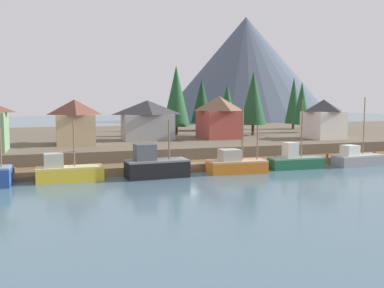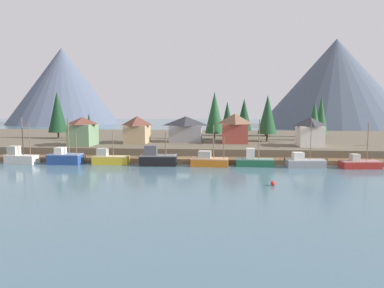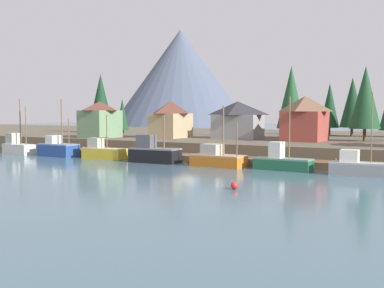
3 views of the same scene
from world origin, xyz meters
TOP-DOWN VIEW (x-y plane):
  - ground_plane at (0.00, 20.00)m, footprint 400.00×400.00m
  - dock at (0.00, 1.99)m, footprint 80.00×4.00m
  - shoreline_bank at (0.00, 32.00)m, footprint 400.00×56.00m
  - mountain_central_peak at (67.69, 127.27)m, footprint 79.43×79.43m
  - fishing_boat_yellow at (-14.49, -1.35)m, footprint 7.13×2.46m
  - fishing_boat_black at (-4.82, -1.88)m, footprint 7.26×3.43m
  - fishing_boat_orange at (5.27, -1.85)m, footprint 7.25×3.41m
  - fishing_boat_green at (13.90, -1.35)m, footprint 7.16×2.48m
  - fishing_boat_grey at (23.33, -1.70)m, footprint 7.28×3.10m
  - house_red at (10.83, 17.53)m, footprint 6.34×7.16m
  - house_grey at (-1.26, 18.40)m, footprint 8.30×5.23m
  - house_white at (27.40, 11.77)m, footprint 5.50×6.31m
  - house_tan at (-12.79, 15.03)m, footprint 5.56×7.09m
  - conifer_near_left at (36.02, 35.12)m, footprint 3.84×3.84m
  - conifer_near_right at (19.19, 21.54)m, footprint 4.82×4.82m
  - conifer_mid_left at (5.73, 25.72)m, footprint 5.01×5.01m
  - conifer_mid_right at (31.60, 24.93)m, footprint 3.64×3.64m
  - conifer_back_left at (9.31, 38.19)m, footprint 3.73×3.73m
  - conifer_back_right at (20.75, 37.42)m, footprint 4.19×4.19m
  - conifer_centre at (14.18, 35.70)m, footprint 4.55×4.55m

SIDE VIEW (x-z plane):
  - ground_plane at x=0.00m, z-range -1.00..0.00m
  - dock at x=0.00m, z-range -0.30..1.30m
  - fishing_boat_grey at x=23.33m, z-range -3.66..5.61m
  - fishing_boat_orange at x=5.27m, z-range -2.90..5.03m
  - fishing_boat_yellow at x=-14.49m, z-range -2.27..4.43m
  - fishing_boat_green at x=13.90m, z-range -3.41..5.58m
  - shoreline_bank at x=0.00m, z-range 0.00..2.50m
  - fishing_boat_black at x=-4.82m, z-range -1.99..4.67m
  - house_grey at x=-1.26m, z-range 2.57..8.98m
  - house_tan at x=-12.79m, z-range 2.57..9.08m
  - house_white at x=27.40m, z-range 2.57..9.11m
  - house_red at x=10.83m, z-range 2.58..9.70m
  - conifer_back_right at x=20.75m, z-range 3.10..13.34m
  - conifer_back_left at x=9.31m, z-range 3.24..13.47m
  - conifer_mid_right at x=31.60m, z-range 3.30..13.48m
  - conifer_centre at x=14.18m, z-range 3.34..14.40m
  - conifer_near_left at x=36.02m, z-range 3.11..14.82m
  - conifer_near_right at x=19.19m, z-range 3.48..15.26m
  - conifer_mid_left at x=5.73m, z-range 3.33..16.08m
  - mountain_central_peak at x=67.69m, z-range 0.00..46.30m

